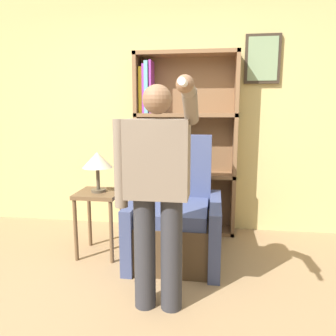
{
  "coord_description": "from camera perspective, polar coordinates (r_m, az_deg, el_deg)",
  "views": [
    {
      "loc": [
        0.55,
        -1.77,
        1.4
      ],
      "look_at": [
        0.19,
        0.72,
        0.94
      ],
      "focal_mm": 35.0,
      "sensor_mm": 36.0,
      "label": 1
    }
  ],
  "objects": [
    {
      "name": "person_standing",
      "position": [
        2.19,
        -1.9,
        -3.32
      ],
      "size": [
        0.57,
        0.78,
        1.56
      ],
      "color": "#2D2D33",
      "rests_on": "ground_plane"
    },
    {
      "name": "armchair",
      "position": [
        3.14,
        1.47,
        -9.17
      ],
      "size": [
        0.83,
        0.86,
        1.14
      ],
      "color": "#4C3823",
      "rests_on": "ground_plane"
    },
    {
      "name": "ground_plane",
      "position": [
        2.32,
        -8.12,
        -26.82
      ],
      "size": [
        14.0,
        14.0,
        0.0
      ],
      "primitive_type": "plane",
      "color": "#937551"
    },
    {
      "name": "wall_back",
      "position": [
        3.84,
        0.06,
        10.31
      ],
      "size": [
        8.0,
        0.11,
        2.8
      ],
      "color": "tan",
      "rests_on": "ground_plane"
    },
    {
      "name": "table_lamp",
      "position": [
        3.12,
        -12.21,
        1.13
      ],
      "size": [
        0.28,
        0.28,
        0.38
      ],
      "color": "#4C4233",
      "rests_on": "side_table"
    },
    {
      "name": "bookcase",
      "position": [
        3.7,
        1.34,
        3.39
      ],
      "size": [
        1.12,
        0.28,
        2.0
      ],
      "color": "brown",
      "rests_on": "ground_plane"
    },
    {
      "name": "side_table",
      "position": [
        3.22,
        -11.93,
        -6.26
      ],
      "size": [
        0.4,
        0.4,
        0.62
      ],
      "color": "brown",
      "rests_on": "ground_plane"
    }
  ]
}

